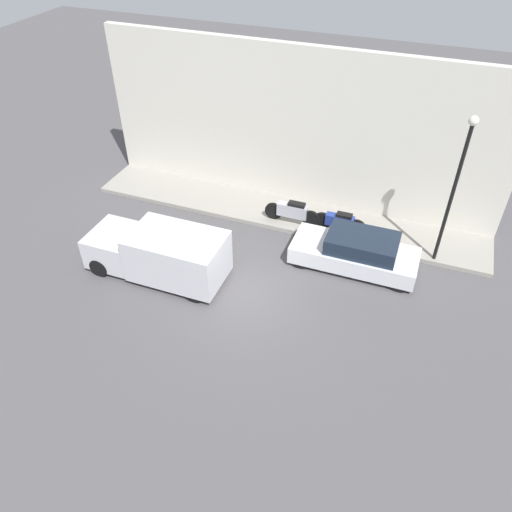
{
  "coord_description": "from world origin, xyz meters",
  "views": [
    {
      "loc": [
        -10.8,
        -4.76,
        11.1
      ],
      "look_at": [
        1.29,
        -0.16,
        0.6
      ],
      "focal_mm": 35.0,
      "sensor_mm": 36.0,
      "label": 1
    }
  ],
  "objects_px": {
    "delivery_van": "(159,253)",
    "streetlamp": "(457,178)",
    "motorcycle_blue": "(340,222)",
    "scooter_silver": "(293,211)",
    "parked_car": "(356,252)"
  },
  "relations": [
    {
      "from": "motorcycle_blue",
      "to": "scooter_silver",
      "type": "height_order",
      "value": "scooter_silver"
    },
    {
      "from": "parked_car",
      "to": "streetlamp",
      "type": "distance_m",
      "value": 3.9
    },
    {
      "from": "delivery_van",
      "to": "scooter_silver",
      "type": "height_order",
      "value": "delivery_van"
    },
    {
      "from": "motorcycle_blue",
      "to": "streetlamp",
      "type": "xyz_separation_m",
      "value": [
        -0.35,
        -3.45,
        2.74
      ]
    },
    {
      "from": "parked_car",
      "to": "motorcycle_blue",
      "type": "bearing_deg",
      "value": 30.87
    },
    {
      "from": "parked_car",
      "to": "scooter_silver",
      "type": "height_order",
      "value": "parked_car"
    },
    {
      "from": "scooter_silver",
      "to": "streetlamp",
      "type": "relative_size",
      "value": 0.42
    },
    {
      "from": "delivery_van",
      "to": "streetlamp",
      "type": "xyz_separation_m",
      "value": [
        3.89,
        -8.54,
        2.47
      ]
    },
    {
      "from": "parked_car",
      "to": "delivery_van",
      "type": "distance_m",
      "value": 6.6
    },
    {
      "from": "motorcycle_blue",
      "to": "streetlamp",
      "type": "relative_size",
      "value": 0.38
    },
    {
      "from": "delivery_van",
      "to": "motorcycle_blue",
      "type": "xyz_separation_m",
      "value": [
        4.24,
        -5.09,
        -0.27
      ]
    },
    {
      "from": "parked_car",
      "to": "streetlamp",
      "type": "height_order",
      "value": "streetlamp"
    },
    {
      "from": "delivery_van",
      "to": "streetlamp",
      "type": "relative_size",
      "value": 0.9
    },
    {
      "from": "motorcycle_blue",
      "to": "scooter_silver",
      "type": "bearing_deg",
      "value": 91.71
    },
    {
      "from": "scooter_silver",
      "to": "streetlamp",
      "type": "distance_m",
      "value": 5.91
    }
  ]
}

